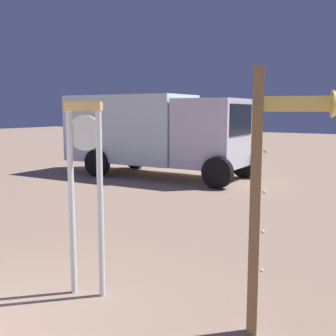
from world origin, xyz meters
name	(u,v)px	position (x,y,z in m)	size (l,w,h in m)	color
standing_clock	(85,179)	(0.69, 2.05, 1.39)	(0.44, 0.22, 2.28)	white
arrow_sign	(286,164)	(2.93, 2.31, 1.69)	(0.92, 0.46, 2.58)	olive
box_truck_near	(152,130)	(-3.79, 10.15, 1.52)	(6.37, 2.58, 2.69)	white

